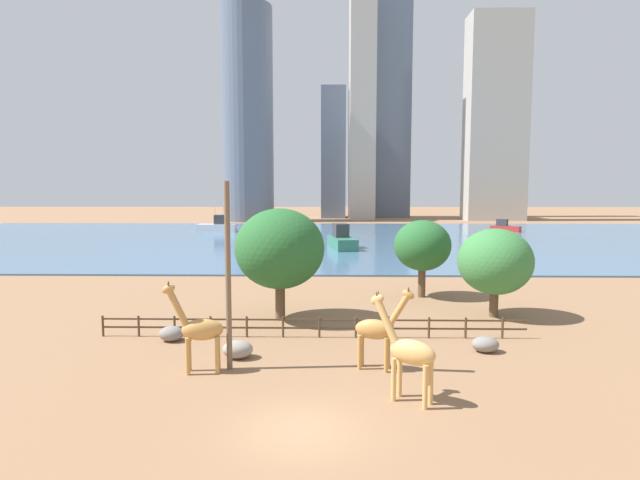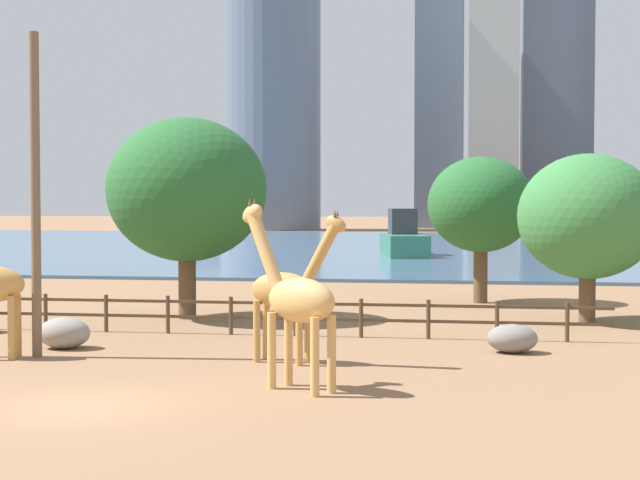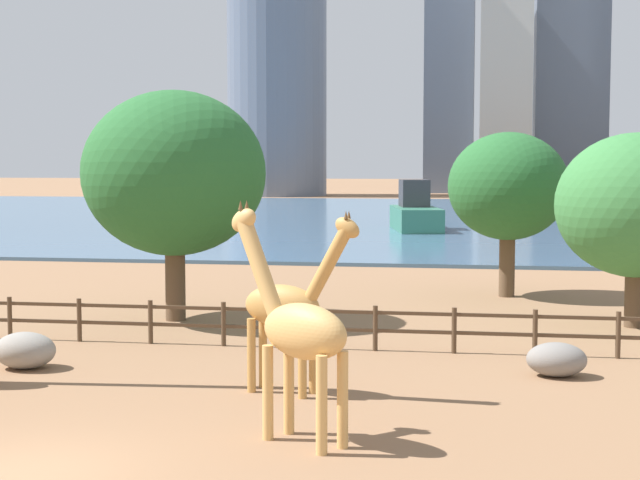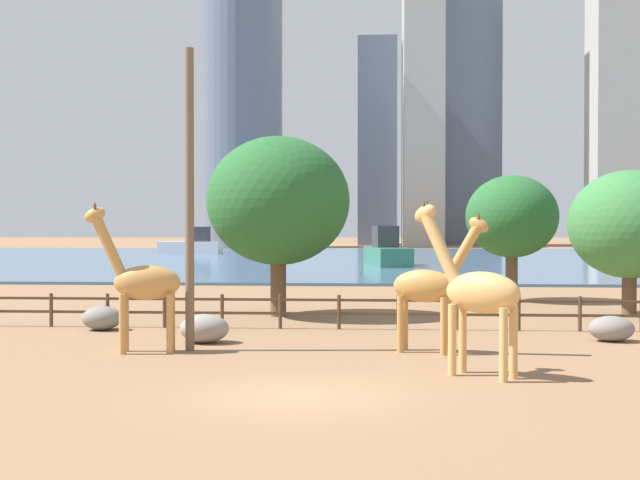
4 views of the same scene
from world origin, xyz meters
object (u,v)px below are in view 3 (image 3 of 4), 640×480
tree_right_tall (174,174)px  boat_sailboat (415,213)px  tree_left_large (637,206)px  tree_center_broad (508,187)px  boulder_near_fence (557,360)px  boulder_small (25,350)px  boat_barge (199,196)px  giraffe_tall (289,306)px  giraffe_companion (298,330)px

tree_right_tall → boat_sailboat: bearing=82.8°
tree_left_large → tree_center_broad: tree_center_broad is taller
boulder_near_fence → boulder_small: bearing=-174.6°
boulder_small → boat_barge: size_ratio=0.19×
boulder_small → tree_right_tall: bearing=79.7°
boulder_small → tree_left_large: tree_left_large is taller
boulder_small → tree_center_broad: tree_center_broad is taller
giraffe_tall → tree_left_large: size_ratio=0.68×
giraffe_tall → boulder_small: bearing=-174.7°
giraffe_companion → tree_right_tall: (-6.79, 13.57, 2.79)m
giraffe_tall → boat_barge: bearing=125.1°
giraffe_tall → boat_barge: 87.90m
tree_right_tall → boat_barge: (-20.91, 73.99, -3.52)m
giraffe_tall → boulder_small: giraffe_tall is taller
boulder_near_fence → tree_right_tall: 14.68m
boat_barge → boulder_near_fence: bearing=114.7°
boat_sailboat → boat_barge: boat_barge is taller
boulder_near_fence → giraffe_companion: bearing=-128.6°
giraffe_tall → boat_sailboat: (-0.53, 52.16, -0.57)m
giraffe_tall → tree_center_broad: bearing=90.2°
boulder_near_fence → boulder_small: boulder_small is taller
boulder_near_fence → boat_barge: size_ratio=0.18×
tree_left_large → boat_barge: bearing=116.4°
tree_right_tall → giraffe_companion: bearing=-63.4°
giraffe_companion → tree_right_tall: size_ratio=0.60×
giraffe_tall → boat_sailboat: size_ratio=0.48×
boat_sailboat → boulder_small: bearing=-18.7°
tree_right_tall → boat_sailboat: tree_right_tall is taller
boulder_near_fence → tree_center_broad: bearing=93.4°
tree_right_tall → boat_barge: 76.97m
tree_center_broad → tree_left_large: bearing=-59.6°
boat_barge → tree_right_tall: bearing=108.2°
tree_left_large → tree_right_tall: size_ratio=0.81×
boat_sailboat → tree_center_broad: bearing=-1.3°
giraffe_companion → boat_sailboat: 56.03m
giraffe_companion → tree_center_broad: tree_center_broad is taller
giraffe_tall → boulder_near_fence: giraffe_tall is taller
giraffe_companion → boat_barge: size_ratio=0.54×
boat_sailboat → boat_barge: size_ratio=1.06×
tree_left_large → boat_sailboat: (-9.88, 41.33, -2.49)m
giraffe_tall → tree_center_broad: size_ratio=0.66×
tree_left_large → tree_center_broad: (-3.92, 6.67, 0.41)m
giraffe_tall → boulder_near_fence: (6.30, 2.87, -1.62)m
giraffe_tall → tree_left_large: tree_left_large is taller
tree_right_tall → giraffe_tall: bearing=-59.0°
boulder_near_fence → tree_left_large: 9.23m
boulder_small → giraffe_companion: bearing=-33.2°
tree_right_tall → boat_barge: bearing=105.8°
giraffe_companion → boat_sailboat: size_ratio=0.51×
giraffe_companion → giraffe_tall: bearing=-42.2°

